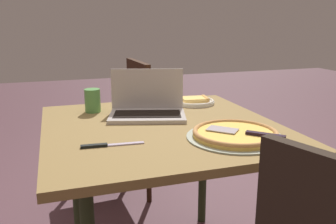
# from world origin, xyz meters

# --- Properties ---
(dining_table) EXTENTS (1.01, 0.99, 0.75)m
(dining_table) POSITION_xyz_m (0.00, 0.00, 0.67)
(dining_table) COLOR olive
(dining_table) RESTS_ON ground_plane
(laptop) EXTENTS (0.32, 0.40, 0.21)m
(laptop) POSITION_xyz_m (0.16, 0.02, 0.79)
(laptop) COLOR beige
(laptop) RESTS_ON dining_table
(pizza_plate) EXTENTS (0.22, 0.22, 0.04)m
(pizza_plate) POSITION_xyz_m (0.33, -0.29, 0.76)
(pizza_plate) COLOR silver
(pizza_plate) RESTS_ON dining_table
(pizza_tray) EXTENTS (0.38, 0.38, 0.03)m
(pizza_tray) POSITION_xyz_m (-0.26, -0.22, 0.76)
(pizza_tray) COLOR #9FAA97
(pizza_tray) RESTS_ON dining_table
(table_knife) EXTENTS (0.04, 0.23, 0.01)m
(table_knife) POSITION_xyz_m (-0.20, 0.27, 0.75)
(table_knife) COLOR silver
(table_knife) RESTS_ON dining_table
(drink_cup) EXTENTS (0.08, 0.08, 0.11)m
(drink_cup) POSITION_xyz_m (0.32, 0.26, 0.80)
(drink_cup) COLOR #569C4D
(drink_cup) RESTS_ON dining_table
(chair_near) EXTENTS (0.49, 0.49, 0.92)m
(chair_near) POSITION_xyz_m (0.89, 0.02, 0.53)
(chair_near) COLOR black
(chair_near) RESTS_ON ground_plane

